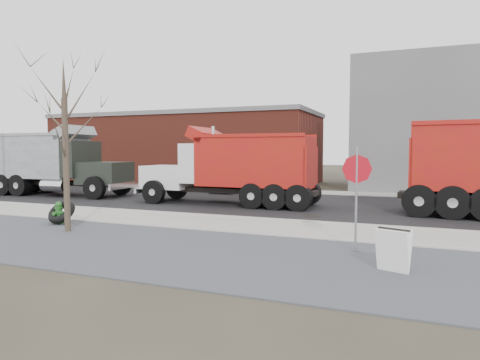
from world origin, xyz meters
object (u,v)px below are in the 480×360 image
at_px(fire_hydrant, 59,214).
at_px(truck_tire, 62,212).
at_px(stop_sign, 357,180).
at_px(dump_truck_red_b, 234,166).
at_px(dump_truck_grey, 52,161).
at_px(sandwich_board, 393,250).

height_order(fire_hydrant, truck_tire, truck_tire).
relative_size(stop_sign, dump_truck_red_b, 0.31).
distance_m(dump_truck_red_b, dump_truck_grey, 10.90).
xyz_separation_m(sandwich_board, dump_truck_red_b, (-7.10, 8.74, 1.30)).
xyz_separation_m(truck_tire, sandwich_board, (10.48, -1.91, 0.06)).
bearing_deg(truck_tire, fire_hydrant, -160.65).
bearing_deg(dump_truck_red_b, stop_sign, 129.93).
height_order(dump_truck_red_b, dump_truck_grey, dump_truck_grey).
xyz_separation_m(fire_hydrant, stop_sign, (9.67, -0.40, 1.41)).
relative_size(sandwich_board, dump_truck_grey, 0.11).
bearing_deg(fire_hydrant, sandwich_board, -1.42).
distance_m(truck_tire, stop_sign, 9.68).
height_order(sandwich_board, dump_truck_red_b, dump_truck_red_b).
height_order(sandwich_board, dump_truck_grey, dump_truck_grey).
xyz_separation_m(fire_hydrant, sandwich_board, (10.58, -1.88, 0.12)).
bearing_deg(stop_sign, truck_tire, -163.90).
bearing_deg(sandwich_board, stop_sign, 140.63).
bearing_deg(truck_tire, stop_sign, -2.59).
distance_m(fire_hydrant, dump_truck_red_b, 7.82).
bearing_deg(dump_truck_red_b, fire_hydrant, 62.58).
relative_size(fire_hydrant, dump_truck_red_b, 0.09).
xyz_separation_m(fire_hydrant, dump_truck_red_b, (3.48, 6.86, 1.42)).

